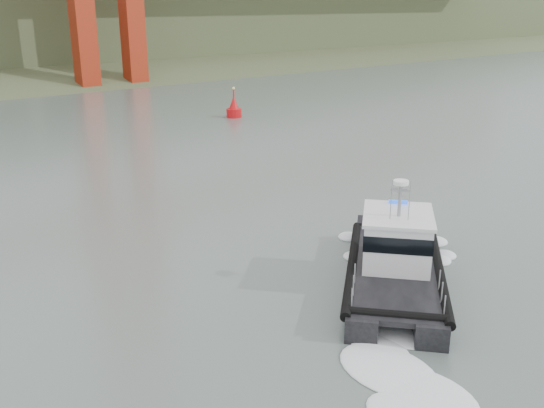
% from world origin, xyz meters
% --- Properties ---
extents(ground, '(400.00, 400.00, 0.00)m').
position_xyz_m(ground, '(0.00, 0.00, 0.00)').
color(ground, '#505F58').
rests_on(ground, ground).
extents(patrol_boat, '(10.79, 10.13, 5.28)m').
position_xyz_m(patrol_boat, '(1.97, 0.91, 1.32)').
color(patrol_boat, black).
rests_on(patrol_boat, ground).
extents(nav_buoy, '(1.76, 1.76, 3.67)m').
position_xyz_m(nav_buoy, '(21.37, 41.28, 0.96)').
color(nav_buoy, '#B90C10').
rests_on(nav_buoy, ground).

